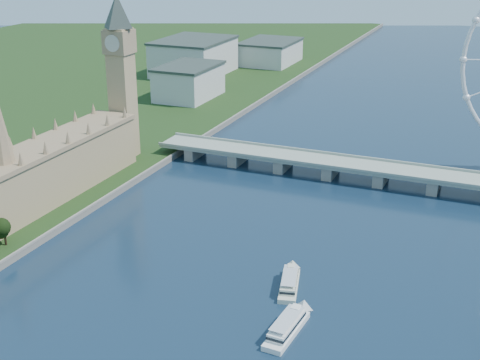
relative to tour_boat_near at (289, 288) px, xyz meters
The scene contains 6 objects.
parliament_range 149.15m from the tour_boat_near, behind, with size 24.00×200.00×70.00m.
big_ben 197.68m from the tour_boat_near, 142.62° to the left, with size 20.02×20.02×110.00m.
westminster_bridge 136.62m from the tour_boat_near, 98.39° to the left, with size 220.00×22.00×9.50m.
city_skyline 395.92m from the tour_boat_near, 87.20° to the left, with size 505.00×280.00×32.00m.
tour_boat_near is the anchor object (origin of this frame).
tour_boat_far 32.92m from the tour_boat_near, 72.95° to the right, with size 7.99×31.19×6.90m, color white, non-canonical shape.
Camera 1 is at (94.55, -65.35, 139.81)m, focal length 50.00 mm.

